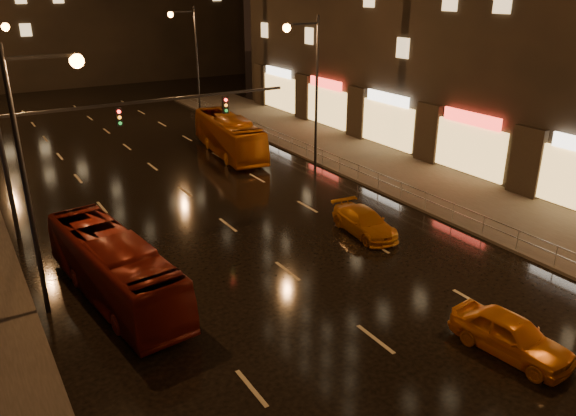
{
  "coord_description": "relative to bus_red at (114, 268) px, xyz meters",
  "views": [
    {
      "loc": [
        -11.46,
        -8.72,
        11.72
      ],
      "look_at": [
        0.67,
        11.05,
        2.5
      ],
      "focal_mm": 35.0,
      "sensor_mm": 36.0,
      "label": 1
    }
  ],
  "objects": [
    {
      "name": "traffic_signal",
      "position": [
        1.94,
        8.29,
        3.41
      ],
      "size": [
        15.31,
        0.32,
        6.2
      ],
      "color": "black",
      "rests_on": "ground"
    },
    {
      "name": "sidewalk_right",
      "position": [
        20.5,
        3.29,
        -1.25
      ],
      "size": [
        7.0,
        70.0,
        0.15
      ],
      "primitive_type": "cube",
      "color": "#38332D",
      "rests_on": "ground"
    },
    {
      "name": "bus_red",
      "position": [
        0.0,
        0.0,
        0.0
      ],
      "size": [
        3.29,
        9.71,
        2.65
      ],
      "primitive_type": "imported",
      "rotation": [
        0.0,
        0.0,
        0.11
      ],
      "color": "#5E140D",
      "rests_on": "ground"
    },
    {
      "name": "ground",
      "position": [
        7.0,
        8.29,
        -1.33
      ],
      "size": [
        140.0,
        140.0,
        0.0
      ],
      "primitive_type": "plane",
      "color": "black",
      "rests_on": "ground"
    },
    {
      "name": "taxi_near",
      "position": [
        10.36,
        -10.71,
        -0.61
      ],
      "size": [
        2.17,
        4.35,
        1.42
      ],
      "primitive_type": "imported",
      "rotation": [
        0.0,
        0.0,
        0.12
      ],
      "color": "#CA6D13",
      "rests_on": "ground"
    },
    {
      "name": "railing_right",
      "position": [
        17.2,
        6.29,
        -0.43
      ],
      "size": [
        0.05,
        56.0,
        1.0
      ],
      "color": "#99999E",
      "rests_on": "sidewalk_right"
    },
    {
      "name": "taxi_far",
      "position": [
        12.43,
        -0.29,
        -0.7
      ],
      "size": [
        2.12,
        4.42,
        1.24
      ],
      "primitive_type": "imported",
      "rotation": [
        0.0,
        0.0,
        -0.09
      ],
      "color": "#BB6A11",
      "rests_on": "ground"
    },
    {
      "name": "bus_curb",
      "position": [
        13.0,
        16.36,
        0.09
      ],
      "size": [
        3.67,
        10.36,
        2.82
      ],
      "primitive_type": "imported",
      "rotation": [
        0.0,
        0.0,
        -0.13
      ],
      "color": "#AE5911",
      "rests_on": "ground"
    }
  ]
}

